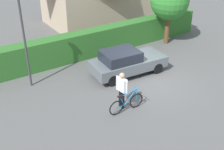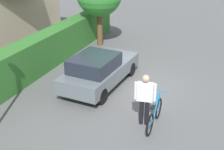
{
  "view_description": "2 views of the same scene",
  "coord_description": "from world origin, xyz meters",
  "px_view_note": "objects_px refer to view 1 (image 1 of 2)",
  "views": [
    {
      "loc": [
        -8.48,
        -9.55,
        7.33
      ],
      "look_at": [
        -2.17,
        0.11,
        1.02
      ],
      "focal_mm": 46.3,
      "sensor_mm": 36.0,
      "label": 1
    },
    {
      "loc": [
        -10.25,
        -3.04,
        5.36
      ],
      "look_at": [
        -1.78,
        0.31,
        1.22
      ],
      "focal_mm": 47.67,
      "sensor_mm": 36.0,
      "label": 2
    }
  ],
  "objects_px": {
    "bicycle": "(127,103)",
    "street_lamp": "(23,30)",
    "parked_car_near": "(126,62)",
    "tree_kerbside": "(170,1)",
    "person_rider": "(122,88)"
  },
  "relations": [
    {
      "from": "bicycle",
      "to": "person_rider",
      "type": "relative_size",
      "value": 1.0
    },
    {
      "from": "bicycle",
      "to": "tree_kerbside",
      "type": "distance_m",
      "value": 8.57
    },
    {
      "from": "bicycle",
      "to": "tree_kerbside",
      "type": "xyz_separation_m",
      "value": [
        6.67,
        4.8,
        2.41
      ]
    },
    {
      "from": "street_lamp",
      "to": "tree_kerbside",
      "type": "height_order",
      "value": "street_lamp"
    },
    {
      "from": "tree_kerbside",
      "to": "bicycle",
      "type": "bearing_deg",
      "value": -144.27
    },
    {
      "from": "bicycle",
      "to": "street_lamp",
      "type": "relative_size",
      "value": 0.38
    },
    {
      "from": "bicycle",
      "to": "tree_kerbside",
      "type": "bearing_deg",
      "value": 35.73
    },
    {
      "from": "person_rider",
      "to": "tree_kerbside",
      "type": "relative_size",
      "value": 0.42
    },
    {
      "from": "street_lamp",
      "to": "tree_kerbside",
      "type": "distance_m",
      "value": 9.38
    },
    {
      "from": "parked_car_near",
      "to": "tree_kerbside",
      "type": "xyz_separation_m",
      "value": [
        4.73,
        2.05,
        2.09
      ]
    },
    {
      "from": "person_rider",
      "to": "street_lamp",
      "type": "bearing_deg",
      "value": 123.71
    },
    {
      "from": "parked_car_near",
      "to": "tree_kerbside",
      "type": "distance_m",
      "value": 5.56
    },
    {
      "from": "person_rider",
      "to": "street_lamp",
      "type": "distance_m",
      "value": 5.17
    },
    {
      "from": "bicycle",
      "to": "street_lamp",
      "type": "bearing_deg",
      "value": 121.86
    },
    {
      "from": "person_rider",
      "to": "tree_kerbside",
      "type": "height_order",
      "value": "tree_kerbside"
    }
  ]
}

